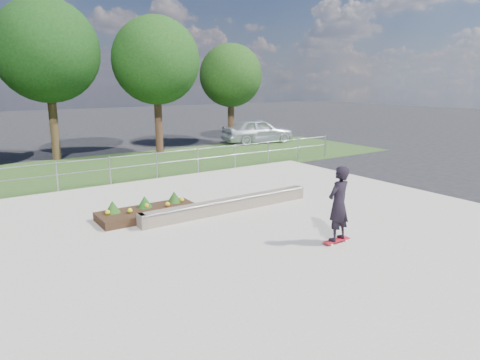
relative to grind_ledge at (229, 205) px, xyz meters
name	(u,v)px	position (x,y,z in m)	size (l,w,h in m)	color
ground	(264,228)	(0.04, -1.77, -0.26)	(120.00, 120.00, 0.00)	black
grass_verge	(129,166)	(0.04, 9.23, -0.25)	(30.00, 8.00, 0.02)	#27441B
concrete_slab	(264,227)	(0.04, -1.77, -0.23)	(15.00, 15.00, 0.06)	#A59E93
fence	(157,162)	(0.04, 5.73, 0.51)	(20.06, 0.06, 1.20)	gray
tree_mid_left	(47,51)	(-2.46, 13.23, 5.34)	(5.25, 5.25, 8.25)	#362515
tree_mid_right	(156,61)	(3.04, 12.23, 4.97)	(4.90, 4.90, 7.70)	#362015
tree_far_right	(231,76)	(9.04, 13.73, 4.21)	(4.20, 4.20, 6.60)	#362515
grind_ledge	(229,205)	(0.00, 0.00, 0.00)	(6.00, 0.44, 0.43)	#66584B
planter_bed	(148,211)	(-2.36, 0.94, -0.02)	(3.00, 1.20, 0.61)	black
skateboarder	(338,204)	(0.78, -3.87, 0.84)	(0.80, 0.57, 2.01)	white
parked_car	(258,131)	(10.32, 12.37, 0.57)	(1.97, 4.89, 1.67)	silver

